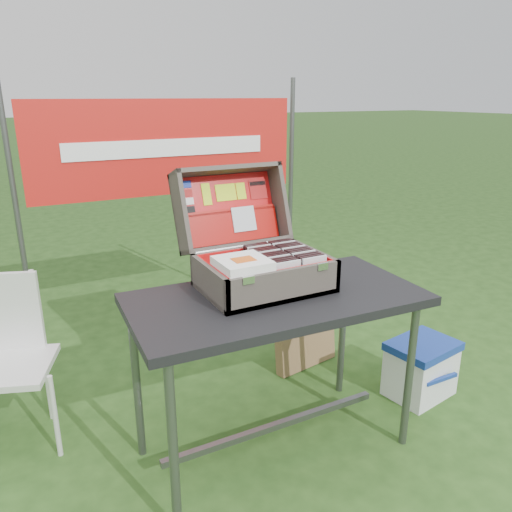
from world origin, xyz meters
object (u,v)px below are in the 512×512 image
chair (8,370)px  cardboard_box (305,331)px  table (275,375)px  suitcase (258,233)px  cooler (421,368)px

chair → cardboard_box: size_ratio=1.81×
chair → table: bearing=-8.7°
suitcase → cardboard_box: 1.06m
suitcase → chair: suitcase is taller
table → cardboard_box: (0.54, 0.59, -0.17)m
table → cardboard_box: table is taller
suitcase → chair: (-1.05, 0.42, -0.61)m
table → cooler: size_ratio=3.47×
suitcase → table: bearing=-85.9°
table → chair: (-1.06, 0.57, 0.02)m
table → suitcase: bearing=96.8°
table → cooler: bearing=3.8°
cooler → chair: (-2.00, 0.56, 0.25)m
table → cooler: (0.94, 0.02, -0.23)m
suitcase → chair: size_ratio=0.67×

